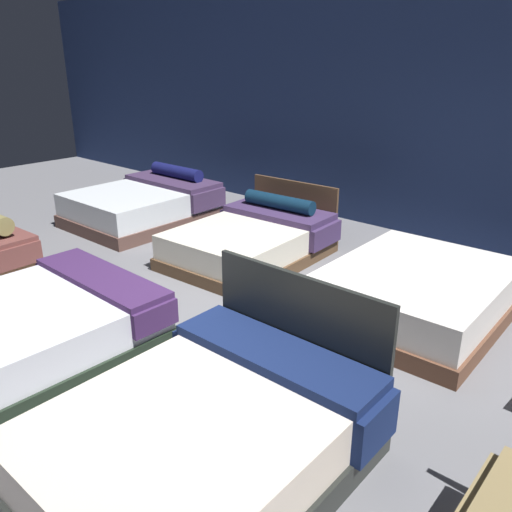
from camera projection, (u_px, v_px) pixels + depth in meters
ground_plane at (226, 336)px, 4.80m from camera, size 18.00×18.00×0.02m
showroom_back_wall at (429, 108)px, 6.83m from camera, size 18.00×0.06×3.50m
bed_1 at (30, 327)px, 4.48m from camera, size 1.70×2.04×0.49m
bed_2 at (207, 437)px, 3.14m from camera, size 1.62×1.98×1.04m
bed_4 at (144, 205)px, 7.91m from camera, size 1.69×2.01×0.76m
bed_5 at (253, 240)px, 6.50m from camera, size 1.57×2.05×0.83m
bed_6 at (416, 293)px, 5.06m from camera, size 1.61×1.97×0.50m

